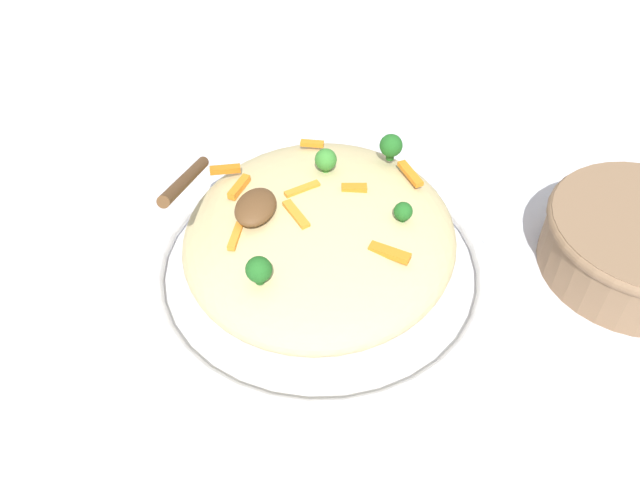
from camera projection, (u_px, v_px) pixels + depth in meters
The scene contains 18 objects.
ground_plane at pixel (320, 282), 0.74m from camera, with size 2.40×2.40×0.00m, color silver.
serving_bowl at pixel (320, 269), 0.73m from camera, with size 0.38×0.38×0.04m.
pasta_mound at pixel (320, 235), 0.69m from camera, with size 0.31×0.29×0.08m, color #DBC689.
carrot_piece_0 at pixel (312, 143), 0.75m from camera, with size 0.03×0.01×0.01m, color orange.
carrot_piece_1 at pixel (236, 236), 0.64m from camera, with size 0.04×0.01×0.01m, color orange.
carrot_piece_2 at pixel (410, 174), 0.71m from camera, with size 0.04×0.01×0.01m, color orange.
carrot_piece_3 at pixel (239, 187), 0.69m from camera, with size 0.04×0.01×0.01m, color orange.
carrot_piece_4 at pixel (354, 188), 0.69m from camera, with size 0.03×0.01×0.01m, color orange.
carrot_piece_5 at pixel (296, 214), 0.66m from camera, with size 0.04×0.01×0.01m, color orange.
carrot_piece_6 at pixel (390, 253), 0.63m from camera, with size 0.04×0.01×0.01m, color orange.
carrot_piece_7 at pixel (302, 190), 0.68m from camera, with size 0.04×0.01×0.01m, color orange.
carrot_piece_8 at pixel (225, 169), 0.71m from camera, with size 0.03×0.01×0.01m, color orange.
broccoli_floret_0 at pixel (259, 270), 0.59m from camera, with size 0.02×0.02×0.03m.
broccoli_floret_1 at pixel (403, 212), 0.65m from camera, with size 0.02×0.02×0.02m.
broccoli_floret_2 at pixel (326, 160), 0.70m from camera, with size 0.02×0.02×0.03m.
broccoli_floret_3 at pixel (391, 146), 0.72m from camera, with size 0.03×0.03×0.03m.
serving_spoon at pixel (232, 198), 0.65m from camera, with size 0.14×0.10×0.08m.
companion_bowl at pixel (639, 241), 0.73m from camera, with size 0.21×0.21×0.07m.
Camera 1 is at (-0.47, -0.12, 0.56)m, focal length 36.74 mm.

